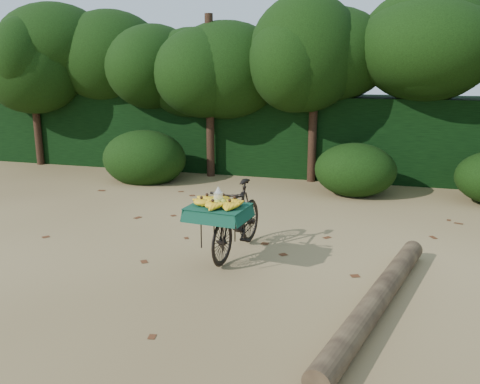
% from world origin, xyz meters
% --- Properties ---
extents(ground, '(80.00, 80.00, 0.00)m').
position_xyz_m(ground, '(0.00, 0.00, 0.00)').
color(ground, tan).
rests_on(ground, ground).
extents(vendor_bicycle, '(0.74, 1.73, 0.97)m').
position_xyz_m(vendor_bicycle, '(0.24, 0.57, 0.50)').
color(vendor_bicycle, black).
rests_on(vendor_bicycle, ground).
extents(fallen_log, '(1.02, 3.32, 0.24)m').
position_xyz_m(fallen_log, '(2.10, -0.56, 0.12)').
color(fallen_log, brown).
rests_on(fallen_log, ground).
extents(hedge_backdrop, '(26.00, 1.80, 1.80)m').
position_xyz_m(hedge_backdrop, '(0.00, 6.30, 0.90)').
color(hedge_backdrop, black).
rests_on(hedge_backdrop, ground).
extents(tree_row, '(14.50, 2.00, 4.00)m').
position_xyz_m(tree_row, '(-0.65, 5.50, 2.00)').
color(tree_row, black).
rests_on(tree_row, ground).
extents(bush_clumps, '(8.80, 1.70, 0.90)m').
position_xyz_m(bush_clumps, '(0.50, 4.30, 0.45)').
color(bush_clumps, black).
rests_on(bush_clumps, ground).
extents(leaf_litter, '(7.00, 7.30, 0.01)m').
position_xyz_m(leaf_litter, '(0.00, 0.65, 0.01)').
color(leaf_litter, '#542B16').
rests_on(leaf_litter, ground).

